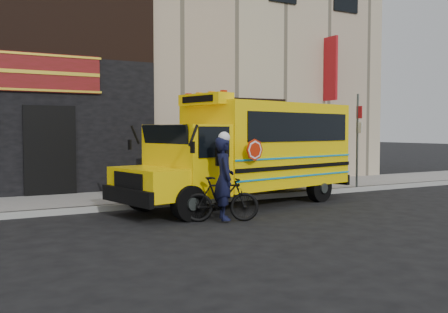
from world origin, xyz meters
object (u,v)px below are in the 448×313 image
bicycle (222,199)px  cyclist (224,181)px  sign_pole (358,138)px  school_bus (251,149)px

bicycle → cyclist: (0.05, -0.03, 0.41)m
bicycle → cyclist: cyclist is taller
sign_pole → cyclist: size_ratio=1.75×
sign_pole → school_bus: bearing=-171.6°
school_bus → bicycle: size_ratio=4.35×
bicycle → sign_pole: bearing=-44.7°
school_bus → bicycle: 2.92m
bicycle → cyclist: size_ratio=0.91×
bicycle → school_bus: bearing=-21.8°
school_bus → sign_pole: 4.55m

